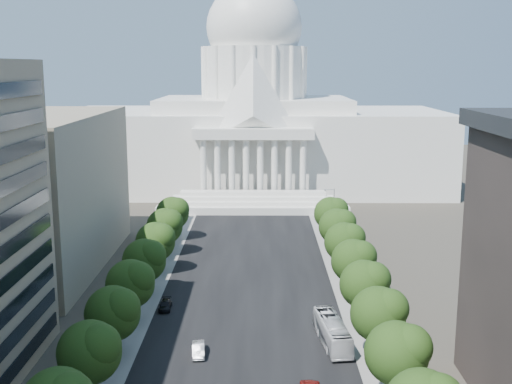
{
  "coord_description": "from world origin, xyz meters",
  "views": [
    {
      "loc": [
        2.05,
        -21.93,
        39.21
      ],
      "look_at": [
        1.3,
        85.51,
        17.95
      ],
      "focal_mm": 45.0,
      "sensor_mm": 36.0,
      "label": 1
    }
  ],
  "objects": [
    {
      "name": "road_asphalt",
      "position": [
        0.0,
        90.0,
        0.0
      ],
      "size": [
        30.0,
        260.0,
        0.01
      ],
      "primitive_type": "cube",
      "color": "black",
      "rests_on": "ground"
    },
    {
      "name": "sidewalk_left",
      "position": [
        -19.0,
        90.0,
        0.0
      ],
      "size": [
        8.0,
        260.0,
        0.02
      ],
      "primitive_type": "cube",
      "color": "gray",
      "rests_on": "ground"
    },
    {
      "name": "sidewalk_right",
      "position": [
        19.0,
        90.0,
        0.0
      ],
      "size": [
        8.0,
        260.0,
        0.02
      ],
      "primitive_type": "cube",
      "color": "gray",
      "rests_on": "ground"
    },
    {
      "name": "capitol",
      "position": [
        0.0,
        184.89,
        20.01
      ],
      "size": [
        120.0,
        56.0,
        73.0
      ],
      "color": "white",
      "rests_on": "ground"
    },
    {
      "name": "office_block_left_far",
      "position": [
        -48.0,
        100.0,
        15.0
      ],
      "size": [
        38.0,
        52.0,
        30.0
      ],
      "primitive_type": "cube",
      "color": "gray",
      "rests_on": "ground"
    },
    {
      "name": "tree_l_d",
      "position": [
        -17.66,
        47.81,
        6.45
      ],
      "size": [
        7.79,
        7.6,
        9.97
      ],
      "color": "#33261C",
      "rests_on": "ground"
    },
    {
      "name": "tree_l_e",
      "position": [
        -17.66,
        59.81,
        6.45
      ],
      "size": [
        7.79,
        7.6,
        9.97
      ],
      "color": "#33261C",
      "rests_on": "ground"
    },
    {
      "name": "tree_l_f",
      "position": [
        -17.66,
        71.81,
        6.45
      ],
      "size": [
        7.79,
        7.6,
        9.97
      ],
      "color": "#33261C",
      "rests_on": "ground"
    },
    {
      "name": "tree_l_g",
      "position": [
        -17.66,
        83.81,
        6.45
      ],
      "size": [
        7.79,
        7.6,
        9.97
      ],
      "color": "#33261C",
      "rests_on": "ground"
    },
    {
      "name": "tree_l_h",
      "position": [
        -17.66,
        95.81,
        6.45
      ],
      "size": [
        7.79,
        7.6,
        9.97
      ],
      "color": "#33261C",
      "rests_on": "ground"
    },
    {
      "name": "tree_l_i",
      "position": [
        -17.66,
        107.81,
        6.45
      ],
      "size": [
        7.79,
        7.6,
        9.97
      ],
      "color": "#33261C",
      "rests_on": "ground"
    },
    {
      "name": "tree_l_j",
      "position": [
        -17.66,
        119.81,
        6.45
      ],
      "size": [
        7.79,
        7.6,
        9.97
      ],
      "color": "#33261C",
      "rests_on": "ground"
    },
    {
      "name": "tree_r_d",
      "position": [
        18.34,
        47.81,
        6.45
      ],
      "size": [
        7.79,
        7.6,
        9.97
      ],
      "color": "#33261C",
      "rests_on": "ground"
    },
    {
      "name": "tree_r_e",
      "position": [
        18.34,
        59.81,
        6.45
      ],
      "size": [
        7.79,
        7.6,
        9.97
      ],
      "color": "#33261C",
      "rests_on": "ground"
    },
    {
      "name": "tree_r_f",
      "position": [
        18.34,
        71.81,
        6.45
      ],
      "size": [
        7.79,
        7.6,
        9.97
      ],
      "color": "#33261C",
      "rests_on": "ground"
    },
    {
      "name": "tree_r_g",
      "position": [
        18.34,
        83.81,
        6.45
      ],
      "size": [
        7.79,
        7.6,
        9.97
      ],
      "color": "#33261C",
      "rests_on": "ground"
    },
    {
      "name": "tree_r_h",
      "position": [
        18.34,
        95.81,
        6.45
      ],
      "size": [
        7.79,
        7.6,
        9.97
      ],
      "color": "#33261C",
      "rests_on": "ground"
    },
    {
      "name": "tree_r_i",
      "position": [
        18.34,
        107.81,
        6.45
      ],
      "size": [
        7.79,
        7.6,
        9.97
      ],
      "color": "#33261C",
      "rests_on": "ground"
    },
    {
      "name": "tree_r_j",
      "position": [
        18.34,
        119.81,
        6.45
      ],
      "size": [
        7.79,
        7.6,
        9.97
      ],
      "color": "#33261C",
      "rests_on": "ground"
    },
    {
      "name": "streetlight_c",
      "position": [
        19.9,
        60.0,
        5.82
      ],
      "size": [
        2.61,
        0.44,
        9.0
      ],
      "color": "gray",
      "rests_on": "ground"
    },
    {
      "name": "streetlight_d",
      "position": [
        19.9,
        85.0,
        5.82
      ],
      "size": [
        2.61,
        0.44,
        9.0
      ],
      "color": "gray",
      "rests_on": "ground"
    },
    {
      "name": "streetlight_e",
      "position": [
        19.9,
        110.0,
        5.82
      ],
      "size": [
        2.61,
        0.44,
        9.0
      ],
      "color": "gray",
      "rests_on": "ground"
    },
    {
      "name": "streetlight_f",
      "position": [
        19.9,
        135.0,
        5.82
      ],
      "size": [
        2.61,
        0.44,
        9.0
      ],
      "color": "gray",
      "rests_on": "ground"
    },
    {
      "name": "car_silver",
      "position": [
        -6.48,
        60.26,
        0.8
      ],
      "size": [
        2.16,
        4.98,
        1.59
      ],
      "primitive_type": "imported",
      "rotation": [
        0.0,
        0.0,
        0.1
      ],
      "color": "#A5A7AC",
      "rests_on": "ground"
    },
    {
      "name": "car_dark_b",
      "position": [
        -13.5,
        77.09,
        0.68
      ],
      "size": [
        2.1,
        4.77,
        1.36
      ],
      "primitive_type": "imported",
      "rotation": [
        0.0,
        0.0,
        0.04
      ],
      "color": "black",
      "rests_on": "ground"
    },
    {
      "name": "city_bus",
      "position": [
        12.34,
        64.09,
        1.82
      ],
      "size": [
        4.59,
        13.34,
        3.64
      ],
      "primitive_type": "imported",
      "rotation": [
        0.0,
        0.0,
        0.12
      ],
      "color": "silver",
      "rests_on": "ground"
    }
  ]
}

